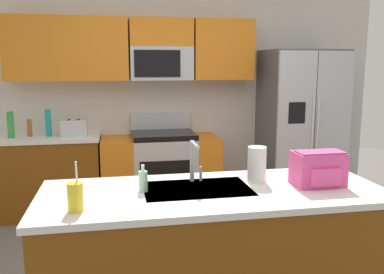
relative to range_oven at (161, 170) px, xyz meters
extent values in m
cube|color=beige|center=(0.18, 0.35, 0.86)|extent=(5.20, 0.10, 2.60)
cube|color=orange|center=(-1.32, 0.14, 1.41)|extent=(0.70, 0.32, 0.70)
cube|color=orange|center=(-0.66, 0.14, 1.41)|extent=(0.63, 0.32, 0.70)
cube|color=orange|center=(0.77, 0.14, 1.41)|extent=(0.71, 0.32, 0.70)
cube|color=#B7BABF|center=(0.04, 0.14, 1.25)|extent=(0.72, 0.32, 0.38)
cube|color=black|center=(-0.02, -0.03, 1.25)|extent=(0.52, 0.01, 0.30)
cube|color=orange|center=(0.04, 0.14, 1.60)|extent=(0.72, 0.32, 0.32)
cube|color=brown|center=(-1.29, 0.00, -0.01)|extent=(1.17, 0.60, 0.86)
cube|color=silver|center=(-1.29, 0.00, 0.44)|extent=(1.20, 0.63, 0.04)
cube|color=#B7BABF|center=(0.04, 0.00, -0.02)|extent=(0.72, 0.60, 0.84)
cube|color=black|center=(0.04, -0.31, 0.01)|extent=(0.60, 0.01, 0.36)
cube|color=black|center=(0.04, 0.00, 0.43)|extent=(0.72, 0.60, 0.06)
cube|color=#B7BABF|center=(0.04, 0.27, 0.56)|extent=(0.72, 0.06, 0.20)
cube|color=orange|center=(-0.50, 0.00, -0.02)|extent=(0.36, 0.60, 0.84)
cube|color=orange|center=(0.54, 0.00, -0.02)|extent=(0.28, 0.60, 0.84)
cube|color=#4C4F54|center=(1.71, -0.05, 0.48)|extent=(0.90, 0.70, 1.85)
cube|color=#B7BABF|center=(1.49, -0.42, 0.48)|extent=(0.44, 0.04, 1.81)
cube|color=#B7BABF|center=(1.94, -0.42, 0.48)|extent=(0.44, 0.04, 1.81)
cylinder|color=silver|center=(1.68, -0.45, 0.57)|extent=(0.02, 0.02, 0.60)
cylinder|color=silver|center=(1.74, -0.45, 0.57)|extent=(0.02, 0.02, 0.60)
cube|color=black|center=(1.49, -0.44, 0.70)|extent=(0.20, 0.00, 0.24)
cube|color=brown|center=(0.09, -2.28, -0.01)|extent=(2.14, 0.81, 0.86)
cube|color=silver|center=(0.09, -2.28, 0.44)|extent=(2.18, 0.85, 0.04)
cube|color=#B7BABF|center=(-0.01, -2.23, 0.44)|extent=(0.68, 0.44, 0.03)
cube|color=#B7BABF|center=(-0.96, -0.05, 0.55)|extent=(0.28, 0.16, 0.18)
cube|color=black|center=(-1.01, -0.05, 0.63)|extent=(0.03, 0.11, 0.01)
cube|color=black|center=(-0.91, -0.05, 0.63)|extent=(0.03, 0.11, 0.01)
cylinder|color=brown|center=(-1.43, 0.00, 0.55)|extent=(0.05, 0.05, 0.19)
cylinder|color=green|center=(-1.61, -0.06, 0.60)|extent=(0.07, 0.07, 0.28)
cylinder|color=teal|center=(-1.23, -0.03, 0.61)|extent=(0.06, 0.06, 0.30)
cylinder|color=#B7BABF|center=(-0.01, -2.06, 0.60)|extent=(0.03, 0.03, 0.28)
cylinder|color=#B7BABF|center=(-0.01, -2.16, 0.73)|extent=(0.02, 0.20, 0.02)
cylinder|color=#B7BABF|center=(0.05, -2.06, 0.51)|extent=(0.02, 0.02, 0.10)
cylinder|color=yellow|center=(-0.74, -2.51, 0.54)|extent=(0.08, 0.08, 0.16)
cylinder|color=white|center=(-0.72, -2.51, 0.66)|extent=(0.01, 0.03, 0.14)
cylinder|color=#A5D8B2|center=(-0.35, -2.22, 0.52)|extent=(0.06, 0.06, 0.13)
cylinder|color=white|center=(-0.35, -2.22, 0.61)|extent=(0.02, 0.02, 0.04)
cylinder|color=white|center=(0.41, -2.15, 0.58)|extent=(0.12, 0.12, 0.24)
cube|color=#EA4C93|center=(0.78, -2.30, 0.57)|extent=(0.32, 0.20, 0.22)
cube|color=#C7417D|center=(0.78, -2.32, 0.67)|extent=(0.30, 0.14, 0.03)
cube|color=#FF54A2|center=(0.78, -2.40, 0.54)|extent=(0.20, 0.03, 0.11)
camera|label=1|loc=(-0.52, -4.70, 1.24)|focal=38.44mm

